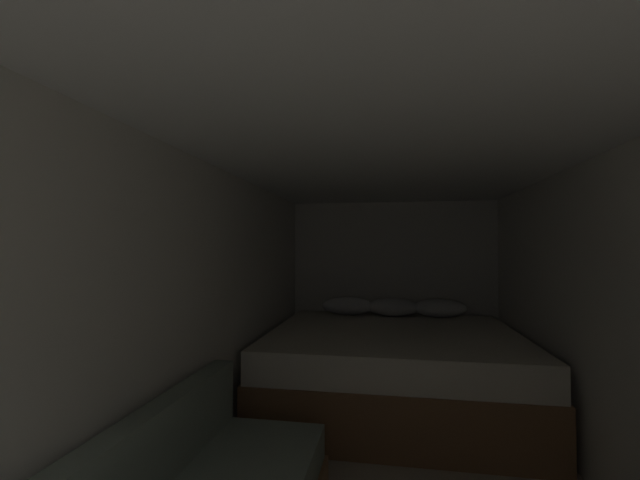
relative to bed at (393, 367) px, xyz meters
The scene contains 5 objects.
wall_back 1.21m from the bed, 90.00° to the left, with size 2.43×0.05×1.99m, color silver.
wall_left 1.97m from the bed, 129.69° to the right, with size 0.05×4.89×1.99m, color silver.
wall_right 1.97m from the bed, 50.31° to the right, with size 0.05×4.89×1.99m, color silver.
ceiling_slab 2.19m from the bed, 90.00° to the right, with size 2.43×4.89×0.05m, color white.
bed is the anchor object (origin of this frame).
Camera 1 is at (-0.03, -0.34, 1.45)m, focal length 22.48 mm.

